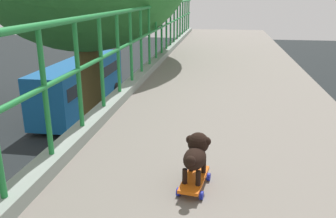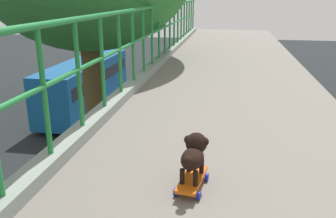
{
  "view_description": "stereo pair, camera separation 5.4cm",
  "coord_description": "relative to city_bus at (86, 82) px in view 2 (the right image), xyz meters",
  "views": [
    {
      "loc": [
        1.12,
        -0.82,
        7.16
      ],
      "look_at": [
        0.59,
        2.54,
        6.04
      ],
      "focal_mm": 37.75,
      "sensor_mm": 36.0,
      "label": 1
    },
    {
      "loc": [
        1.17,
        -0.82,
        7.16
      ],
      "look_at": [
        0.59,
        2.54,
        6.04
      ],
      "focal_mm": 37.75,
      "sensor_mm": 36.0,
      "label": 2
    }
  ],
  "objects": [
    {
      "name": "city_bus",
      "position": [
        0.0,
        0.0,
        0.0
      ],
      "size": [
        2.51,
        10.1,
        3.15
      ],
      "color": "#124F8A",
      "rests_on": "ground"
    },
    {
      "name": "small_dog",
      "position": [
        8.69,
        -18.4,
        4.26
      ],
      "size": [
        0.21,
        0.4,
        0.31
      ],
      "color": "black",
      "rests_on": "toy_skateboard"
    },
    {
      "name": "toy_skateboard",
      "position": [
        8.69,
        -18.44,
        4.05
      ],
      "size": [
        0.24,
        0.44,
        0.08
      ],
      "color": "#E15A10",
      "rests_on": "overpass_deck"
    }
  ]
}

